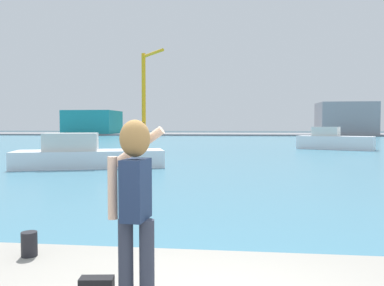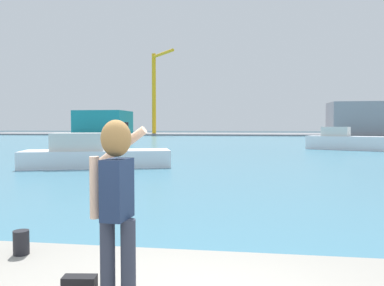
{
  "view_description": "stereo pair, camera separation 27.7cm",
  "coord_description": "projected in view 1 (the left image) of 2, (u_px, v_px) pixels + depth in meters",
  "views": [
    {
      "loc": [
        0.4,
        -3.02,
        2.38
      ],
      "look_at": [
        -0.63,
        6.23,
        1.94
      ],
      "focal_mm": 35.24,
      "sensor_mm": 36.0,
      "label": 1
    },
    {
      "loc": [
        0.68,
        -2.99,
        2.38
      ],
      "look_at": [
        -0.63,
        6.23,
        1.94
      ],
      "focal_mm": 35.24,
      "sensor_mm": 36.0,
      "label": 2
    }
  ],
  "objects": [
    {
      "name": "boat_moored",
      "position": [
        86.0,
        155.0,
        21.22
      ],
      "size": [
        8.53,
        4.8,
        1.94
      ],
      "rotation": [
        0.0,
        0.0,
        0.3
      ],
      "color": "white",
      "rests_on": "harbor_water"
    },
    {
      "name": "ground_plane",
      "position": [
        231.0,
        142.0,
        52.79
      ],
      "size": [
        220.0,
        220.0,
        0.0
      ],
      "primitive_type": "plane",
      "color": "#334751"
    },
    {
      "name": "port_crane",
      "position": [
        145.0,
        86.0,
        92.47
      ],
      "size": [
        7.09,
        8.48,
        19.8
      ],
      "color": "yellow",
      "rests_on": "far_shore_dock"
    },
    {
      "name": "boat_moored_2",
      "position": [
        334.0,
        141.0,
        37.31
      ],
      "size": [
        7.35,
        5.02,
        2.22
      ],
      "rotation": [
        0.0,
        0.0,
        -0.44
      ],
      "color": "white",
      "rests_on": "harbor_water"
    },
    {
      "name": "warehouse_right",
      "position": [
        346.0,
        118.0,
        86.07
      ],
      "size": [
        12.22,
        8.26,
        7.23
      ],
      "primitive_type": "cube",
      "color": "gray",
      "rests_on": "far_shore_dock"
    },
    {
      "name": "person_photographer",
      "position": [
        135.0,
        193.0,
        3.46
      ],
      "size": [
        0.53,
        0.56,
        1.74
      ],
      "rotation": [
        0.0,
        0.0,
        1.48
      ],
      "color": "#2D3342",
      "rests_on": "quay_promenade"
    },
    {
      "name": "warehouse_left",
      "position": [
        93.0,
        122.0,
        94.01
      ],
      "size": [
        12.05,
        11.03,
        5.65
      ],
      "primitive_type": "cube",
      "color": "teal",
      "rests_on": "far_shore_dock"
    },
    {
      "name": "harbor_water",
      "position": [
        231.0,
        142.0,
        54.78
      ],
      "size": [
        140.0,
        100.0,
        0.02
      ],
      "primitive_type": "cube",
      "color": "teal",
      "rests_on": "ground_plane"
    },
    {
      "name": "far_shore_dock",
      "position": [
        232.0,
        134.0,
        94.48
      ],
      "size": [
        140.0,
        20.0,
        0.39
      ],
      "primitive_type": "cube",
      "color": "gray",
      "rests_on": "ground_plane"
    },
    {
      "name": "harbor_bollard",
      "position": [
        29.0,
        244.0,
        4.86
      ],
      "size": [
        0.2,
        0.2,
        0.31
      ],
      "primitive_type": "cylinder",
      "color": "black",
      "rests_on": "quay_promenade"
    }
  ]
}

